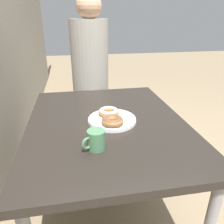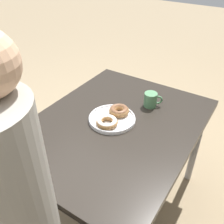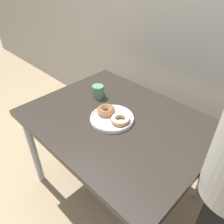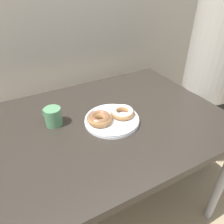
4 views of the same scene
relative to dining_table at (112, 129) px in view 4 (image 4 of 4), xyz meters
The scene contains 4 objects.
dining_table is the anchor object (origin of this frame).
donut_plate 0.10m from the dining_table, 124.89° to the right, with size 0.29×0.28×0.06m.
coffee_mug 0.32m from the dining_table, 161.53° to the left, with size 0.08×0.11×0.09m.
person_figure 0.76m from the dining_table, ahead, with size 0.37×0.31×1.47m.
Camera 4 is at (-0.45, -0.46, 1.41)m, focal length 35.00 mm.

